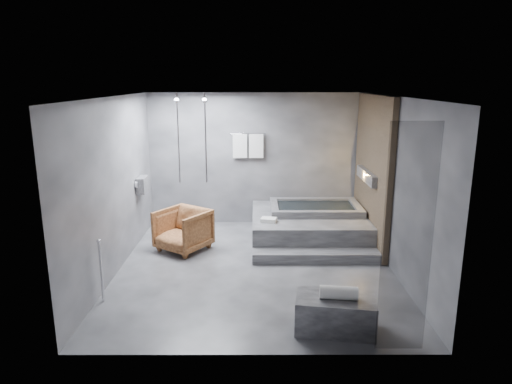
{
  "coord_description": "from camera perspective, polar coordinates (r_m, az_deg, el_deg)",
  "views": [
    {
      "loc": [
        0.0,
        -7.11,
        3.05
      ],
      "look_at": [
        0.01,
        0.3,
        1.23
      ],
      "focal_mm": 32.0,
      "sensor_mm": 36.0,
      "label": 1
    }
  ],
  "objects": [
    {
      "name": "driftwood_chair",
      "position": [
        8.47,
        -9.11,
        -4.7
      ],
      "size": [
        1.15,
        1.16,
        0.77
      ],
      "primitive_type": "imported",
      "rotation": [
        0.0,
        0.0,
        -0.6
      ],
      "color": "#4A2712",
      "rests_on": "ground"
    },
    {
      "name": "room",
      "position": [
        7.48,
        2.93,
        3.66
      ],
      "size": [
        5.0,
        5.04,
        2.82
      ],
      "color": "#303033",
      "rests_on": "ground"
    },
    {
      "name": "tub_step",
      "position": [
        8.02,
        7.49,
        -7.95
      ],
      "size": [
        2.2,
        0.36,
        0.18
      ],
      "primitive_type": "cube",
      "color": "#363638",
      "rests_on": "ground"
    },
    {
      "name": "rolled_towel",
      "position": [
        5.79,
        10.29,
        -12.28
      ],
      "size": [
        0.48,
        0.22,
        0.17
      ],
      "primitive_type": "cylinder",
      "rotation": [
        0.0,
        1.57,
        -0.12
      ],
      "color": "silver",
      "rests_on": "concrete_bench"
    },
    {
      "name": "deck_towel",
      "position": [
        8.43,
        1.6,
        -3.51
      ],
      "size": [
        0.32,
        0.26,
        0.07
      ],
      "primitive_type": "cube",
      "rotation": [
        0.0,
        0.0,
        -0.22
      ],
      "color": "silver",
      "rests_on": "tub_deck"
    },
    {
      "name": "tub_deck",
      "position": [
        9.07,
        6.57,
        -4.24
      ],
      "size": [
        2.2,
        2.0,
        0.5
      ],
      "primitive_type": "cube",
      "color": "#363638",
      "rests_on": "ground"
    },
    {
      "name": "concrete_bench",
      "position": [
        5.96,
        9.86,
        -14.76
      ],
      "size": [
        1.05,
        0.68,
        0.44
      ],
      "primitive_type": "cube",
      "rotation": [
        0.0,
        0.0,
        -0.15
      ],
      "color": "#343437",
      "rests_on": "ground"
    }
  ]
}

